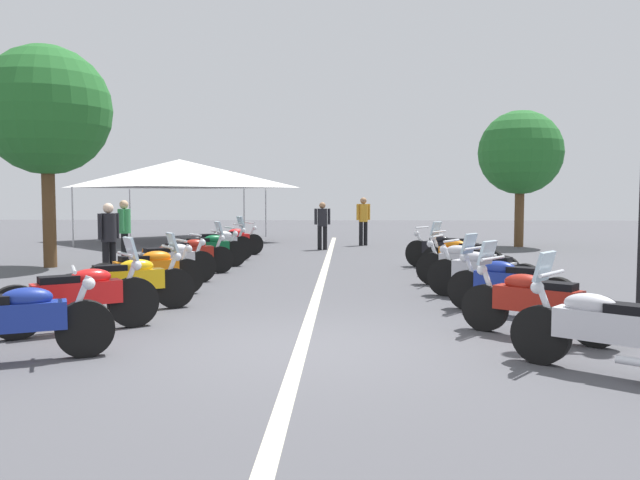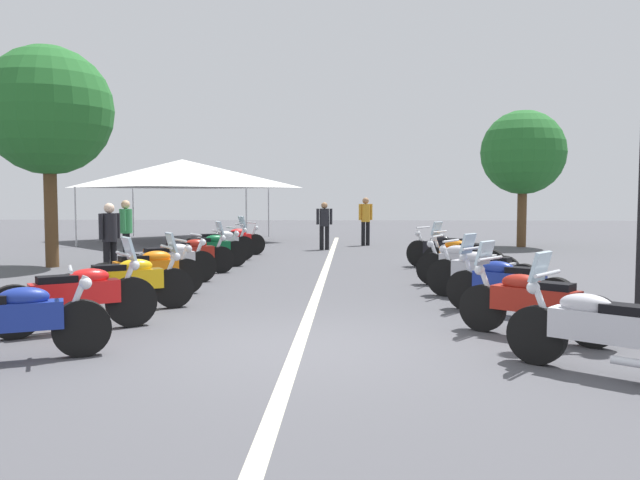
% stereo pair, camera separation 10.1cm
% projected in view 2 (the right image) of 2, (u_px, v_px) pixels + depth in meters
% --- Properties ---
extents(ground_plane, '(80.00, 80.00, 0.00)m').
position_uv_depth(ground_plane, '(298.00, 348.00, 7.65)').
color(ground_plane, '#4C4C51').
extents(lane_centre_stripe, '(28.08, 0.16, 0.01)m').
position_uv_depth(lane_centre_stripe, '(322.00, 280.00, 13.72)').
color(lane_centre_stripe, beige).
rests_on(lane_centre_stripe, ground_plane).
extents(motorcycle_left_row_0, '(1.09, 2.00, 1.00)m').
position_uv_depth(motorcycle_left_row_0, '(8.00, 321.00, 6.93)').
color(motorcycle_left_row_0, black).
rests_on(motorcycle_left_row_0, ground_plane).
extents(motorcycle_left_row_1, '(1.34, 1.84, 1.23)m').
position_uv_depth(motorcycle_left_row_1, '(78.00, 296.00, 8.49)').
color(motorcycle_left_row_1, black).
rests_on(motorcycle_left_row_1, ground_plane).
extents(motorcycle_left_row_2, '(1.22, 1.94, 1.21)m').
position_uv_depth(motorcycle_left_row_2, '(126.00, 281.00, 10.02)').
color(motorcycle_left_row_2, black).
rests_on(motorcycle_left_row_2, ground_plane).
extents(motorcycle_left_row_3, '(1.30, 1.81, 1.00)m').
position_uv_depth(motorcycle_left_row_3, '(147.00, 271.00, 11.44)').
color(motorcycle_left_row_3, black).
rests_on(motorcycle_left_row_3, ground_plane).
extents(motorcycle_left_row_4, '(1.25, 1.74, 1.01)m').
position_uv_depth(motorcycle_left_row_4, '(169.00, 262.00, 13.08)').
color(motorcycle_left_row_4, black).
rests_on(motorcycle_left_row_4, ground_plane).
extents(motorcycle_left_row_5, '(1.16, 1.97, 1.20)m').
position_uv_depth(motorcycle_left_row_5, '(189.00, 254.00, 14.72)').
color(motorcycle_left_row_5, black).
rests_on(motorcycle_left_row_5, ground_plane).
extents(motorcycle_left_row_6, '(1.23, 1.80, 1.01)m').
position_uv_depth(motorcycle_left_row_6, '(209.00, 249.00, 16.06)').
color(motorcycle_left_row_6, black).
rests_on(motorcycle_left_row_6, ground_plane).
extents(motorcycle_left_row_7, '(1.18, 1.89, 1.22)m').
position_uv_depth(motorcycle_left_row_7, '(219.00, 244.00, 17.71)').
color(motorcycle_left_row_7, black).
rests_on(motorcycle_left_row_7, ground_plane).
extents(motorcycle_left_row_8, '(1.26, 1.81, 1.00)m').
position_uv_depth(motorcycle_left_row_8, '(233.00, 241.00, 19.33)').
color(motorcycle_left_row_8, black).
rests_on(motorcycle_left_row_8, ground_plane).
extents(motorcycle_right_row_0, '(1.33, 1.64, 1.20)m').
position_uv_depth(motorcycle_right_row_0, '(600.00, 329.00, 6.45)').
color(motorcycle_right_row_0, black).
rests_on(motorcycle_right_row_0, ground_plane).
extents(motorcycle_right_row_1, '(1.38, 1.68, 1.20)m').
position_uv_depth(motorcycle_right_row_1, '(532.00, 302.00, 8.11)').
color(motorcycle_right_row_1, black).
rests_on(motorcycle_right_row_1, ground_plane).
extents(motorcycle_right_row_2, '(1.32, 1.70, 1.20)m').
position_uv_depth(motorcycle_right_row_2, '(507.00, 284.00, 9.74)').
color(motorcycle_right_row_2, black).
rests_on(motorcycle_right_row_2, ground_plane).
extents(motorcycle_right_row_3, '(1.24, 1.80, 1.01)m').
position_uv_depth(motorcycle_right_row_3, '(482.00, 273.00, 11.16)').
color(motorcycle_right_row_3, black).
rests_on(motorcycle_right_row_3, ground_plane).
extents(motorcycle_right_row_4, '(1.05, 1.92, 1.00)m').
position_uv_depth(motorcycle_right_row_4, '(466.00, 264.00, 12.71)').
color(motorcycle_right_row_4, black).
rests_on(motorcycle_right_row_4, ground_plane).
extents(motorcycle_right_row_5, '(1.26, 1.69, 1.20)m').
position_uv_depth(motorcycle_right_row_5, '(462.00, 255.00, 14.44)').
color(motorcycle_right_row_5, black).
rests_on(motorcycle_right_row_5, ground_plane).
extents(motorcycle_right_row_6, '(1.41, 1.84, 1.02)m').
position_uv_depth(motorcycle_right_row_6, '(446.00, 250.00, 15.85)').
color(motorcycle_right_row_6, black).
rests_on(motorcycle_right_row_6, ground_plane).
extents(traffic_cone_0, '(0.36, 0.36, 0.61)m').
position_uv_depth(traffic_cone_0, '(144.00, 262.00, 14.59)').
color(traffic_cone_0, orange).
rests_on(traffic_cone_0, ground_plane).
extents(bystander_0, '(0.32, 0.53, 1.57)m').
position_uv_depth(bystander_0, '(324.00, 222.00, 21.48)').
color(bystander_0, black).
rests_on(bystander_0, ground_plane).
extents(bystander_1, '(0.32, 0.50, 1.72)m').
position_uv_depth(bystander_1, '(366.00, 217.00, 23.31)').
color(bystander_1, black).
rests_on(bystander_1, ground_plane).
extents(bystander_3, '(0.47, 0.32, 1.63)m').
position_uv_depth(bystander_3, '(110.00, 235.00, 13.86)').
color(bystander_3, black).
rests_on(bystander_3, ground_plane).
extents(bystander_4, '(0.53, 0.32, 1.67)m').
position_uv_depth(bystander_4, '(126.00, 227.00, 16.64)').
color(bystander_4, black).
rests_on(bystander_4, ground_plane).
extents(roadside_tree_0, '(2.91, 2.91, 4.74)m').
position_uv_depth(roadside_tree_0, '(523.00, 153.00, 22.55)').
color(roadside_tree_0, brown).
rests_on(roadside_tree_0, ground_plane).
extents(roadside_tree_1, '(3.17, 3.17, 5.47)m').
position_uv_depth(roadside_tree_1, '(48.00, 111.00, 16.07)').
color(roadside_tree_1, brown).
rests_on(roadside_tree_1, ground_plane).
extents(event_tent, '(6.67, 6.67, 3.20)m').
position_uv_depth(event_tent, '(182.00, 174.00, 25.44)').
color(event_tent, white).
rests_on(event_tent, ground_plane).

